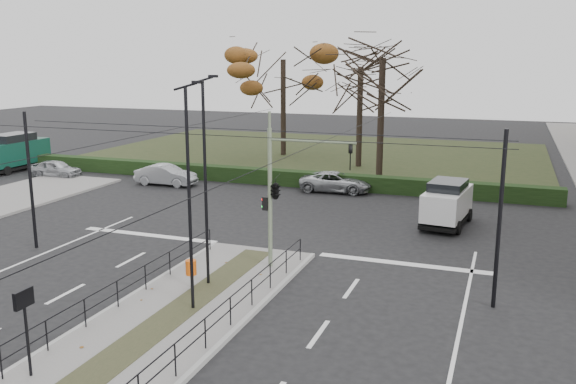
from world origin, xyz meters
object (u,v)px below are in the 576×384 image
at_px(traffic_light, 278,188).
at_px(green_van, 14,152).
at_px(rust_tree, 283,60).
at_px(parked_car_first, 56,169).
at_px(streetlamp_median_near, 190,197).
at_px(parked_car_fourth, 336,182).
at_px(parked_car_second, 166,175).
at_px(info_panel, 24,308).
at_px(bare_tree_center, 361,74).
at_px(streetlamp_median_far, 206,181).
at_px(bare_tree_near, 382,67).
at_px(white_van, 447,202).
at_px(litter_bin, 191,268).

bearing_deg(traffic_light, green_van, 152.27).
bearing_deg(rust_tree, parked_car_first, -128.29).
xyz_separation_m(streetlamp_median_near, parked_car_fourth, (-0.67, 19.64, -3.27)).
bearing_deg(parked_car_second, info_panel, -157.72).
bearing_deg(parked_car_first, bare_tree_center, -61.89).
xyz_separation_m(streetlamp_median_far, parked_car_fourth, (-0.09, 17.43, -3.33)).
relative_size(green_van, bare_tree_near, 0.52).
bearing_deg(white_van, litter_bin, -122.28).
height_order(traffic_light, parked_car_fourth, traffic_light).
relative_size(litter_bin, bare_tree_near, 0.09).
bearing_deg(parked_car_fourth, traffic_light, -176.74).
height_order(parked_car_second, bare_tree_near, bare_tree_near).
distance_m(parked_car_fourth, white_van, 9.39).
bearing_deg(litter_bin, bare_tree_center, 90.88).
height_order(green_van, rust_tree, rust_tree).
height_order(parked_car_first, parked_car_fourth, parked_car_fourth).
distance_m(streetlamp_median_far, parked_car_first, 25.29).
bearing_deg(litter_bin, bare_tree_near, 83.94).
bearing_deg(parked_car_second, rust_tree, -12.37).
xyz_separation_m(white_van, bare_tree_near, (-5.38, 9.50, 6.44)).
xyz_separation_m(parked_car_fourth, bare_tree_center, (-0.74, 9.09, 6.43)).
distance_m(streetlamp_median_near, white_van, 15.60).
distance_m(info_panel, parked_car_first, 29.46).
bearing_deg(parked_car_first, info_panel, -143.21).
distance_m(traffic_light, streetlamp_median_far, 3.16).
distance_m(litter_bin, white_van, 14.39).
distance_m(streetlamp_median_far, parked_car_second, 19.45).
bearing_deg(litter_bin, streetlamp_median_far, 51.78).
relative_size(info_panel, parked_car_fourth, 0.53).
height_order(litter_bin, bare_tree_near, bare_tree_near).
distance_m(rust_tree, bare_tree_center, 8.28).
height_order(white_van, green_van, green_van).
bearing_deg(parked_car_fourth, info_panel, 173.60).
xyz_separation_m(litter_bin, info_panel, (-0.86, -6.99, 1.13)).
bearing_deg(parked_car_first, bare_tree_near, -77.39).
bearing_deg(bare_tree_near, traffic_light, -90.50).
relative_size(traffic_light, rust_tree, 0.52).
bearing_deg(info_panel, parked_car_second, 113.25).
distance_m(streetlamp_median_near, parked_car_second, 21.56).
bearing_deg(white_van, streetlamp_median_far, -121.99).
bearing_deg(streetlamp_median_far, bare_tree_near, 84.90).
height_order(traffic_light, litter_bin, traffic_light).
bearing_deg(white_van, info_panel, -114.03).
height_order(white_van, bare_tree_center, bare_tree_center).
xyz_separation_m(parked_car_second, white_van, (18.46, -3.94, 0.52)).
xyz_separation_m(streetlamp_median_near, parked_car_second, (-11.77, 17.78, -3.22)).
distance_m(litter_bin, bare_tree_near, 22.81).
relative_size(bare_tree_center, bare_tree_near, 0.92).
height_order(streetlamp_median_far, parked_car_fourth, streetlamp_median_far).
relative_size(streetlamp_median_far, parked_car_second, 1.83).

